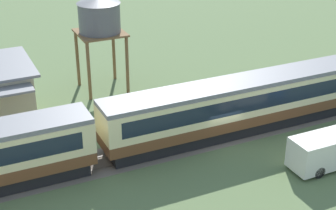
{
  "coord_description": "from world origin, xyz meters",
  "views": [
    {
      "loc": [
        -17.1,
        -27.73,
        18.27
      ],
      "look_at": [
        -2.57,
        3.31,
        1.96
      ],
      "focal_mm": 55.0,
      "sensor_mm": 36.0,
      "label": 1
    }
  ],
  "objects": [
    {
      "name": "railway_track",
      "position": [
        -0.86,
        0.82,
        0.01
      ],
      "size": [
        103.58,
        3.6,
        0.04
      ],
      "color": "#665B51",
      "rests_on": "ground_plane"
    },
    {
      "name": "delivery_truck_blue",
      "position": [
        5.07,
        -5.89,
        1.2
      ],
      "size": [
        6.29,
        2.06,
        2.29
      ],
      "color": "#2D519E",
      "rests_on": "ground_plane"
    },
    {
      "name": "passenger_train",
      "position": [
        2.64,
        0.82,
        2.24
      ],
      "size": [
        67.38,
        2.99,
        4.04
      ],
      "color": "brown",
      "rests_on": "ground_plane"
    },
    {
      "name": "ground_plane",
      "position": [
        0.0,
        0.0,
        0.0
      ],
      "size": [
        600.0,
        600.0,
        0.0
      ],
      "primitive_type": "plane",
      "color": "#566B42"
    },
    {
      "name": "water_tower",
      "position": [
        -4.57,
        12.56,
        6.47
      ],
      "size": [
        3.89,
        3.89,
        8.19
      ],
      "color": "brown",
      "rests_on": "ground_plane"
    }
  ]
}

